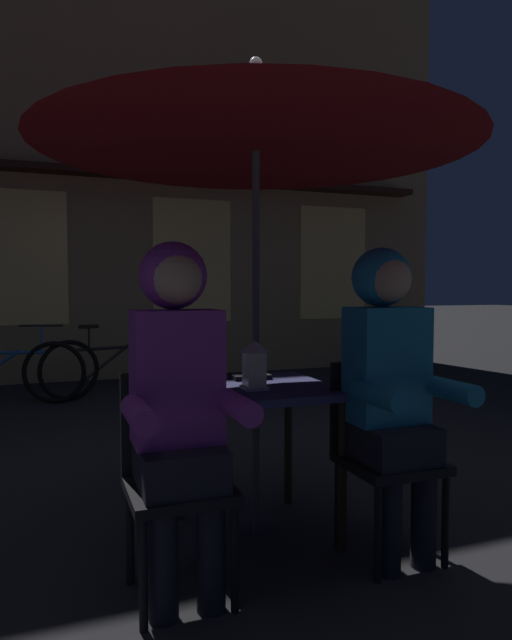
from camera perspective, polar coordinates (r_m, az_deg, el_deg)
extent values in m
plane|color=#232326|center=(2.97, -0.01, -20.85)|extent=(60.00, 60.00, 0.00)
cube|color=navy|center=(2.76, -0.01, -7.04)|extent=(0.72, 0.72, 0.04)
cylinder|color=#2D2319|center=(2.48, -4.44, -17.12)|extent=(0.04, 0.04, 0.70)
cylinder|color=#2D2319|center=(2.71, 8.78, -15.39)|extent=(0.04, 0.04, 0.70)
cylinder|color=#2D2319|center=(3.05, -7.72, -13.21)|extent=(0.04, 0.04, 0.70)
cylinder|color=#2D2319|center=(3.24, 3.30, -12.22)|extent=(0.04, 0.04, 0.70)
cylinder|color=#4C4C51|center=(2.72, -0.01, 1.36)|extent=(0.04, 0.04, 2.25)
cone|color=maroon|center=(2.84, -0.01, 20.53)|extent=(2.10, 2.10, 0.38)
sphere|color=#4C4C51|center=(2.92, -0.01, 24.66)|extent=(0.06, 0.06, 0.06)
cube|color=white|center=(2.65, -0.18, -6.90)|extent=(0.11, 0.11, 0.02)
cube|color=white|center=(2.63, -0.18, -5.02)|extent=(0.09, 0.09, 0.16)
pyramid|color=white|center=(2.62, -0.18, -2.69)|extent=(0.11, 0.11, 0.06)
cube|color=black|center=(2.30, -7.78, -16.77)|extent=(0.40, 0.40, 0.04)
cylinder|color=black|center=(2.27, -2.17, -23.11)|extent=(0.03, 0.03, 0.41)
cylinder|color=black|center=(2.20, -11.41, -24.09)|extent=(0.03, 0.03, 0.41)
cylinder|color=black|center=(2.57, -4.68, -19.90)|extent=(0.03, 0.03, 0.41)
cylinder|color=black|center=(2.51, -12.70, -20.58)|extent=(0.03, 0.03, 0.41)
cube|color=black|center=(2.40, -8.80, -10.14)|extent=(0.40, 0.03, 0.42)
cube|color=black|center=(2.66, 13.50, -13.99)|extent=(0.40, 0.40, 0.04)
cylinder|color=black|center=(2.70, 18.72, -18.86)|extent=(0.03, 0.03, 0.41)
cylinder|color=black|center=(2.52, 12.29, -20.46)|extent=(0.03, 0.03, 0.41)
cylinder|color=black|center=(2.96, 14.38, -16.82)|extent=(0.03, 0.03, 0.41)
cylinder|color=black|center=(2.79, 8.33, -18.02)|extent=(0.03, 0.03, 0.41)
cube|color=black|center=(2.75, 11.39, -8.44)|extent=(0.40, 0.03, 0.42)
cylinder|color=black|center=(2.28, -4.61, -22.46)|extent=(0.11, 0.11, 0.45)
cylinder|color=black|center=(2.25, -9.41, -22.95)|extent=(0.11, 0.11, 0.45)
cube|color=black|center=(2.26, -7.80, -14.39)|extent=(0.32, 0.36, 0.16)
cube|color=purple|center=(2.22, -8.09, -5.70)|extent=(0.34, 0.22, 0.52)
cylinder|color=purple|center=(2.08, -1.85, -8.83)|extent=(0.09, 0.30, 0.09)
cylinder|color=purple|center=(2.00, -11.83, -9.40)|extent=(0.09, 0.30, 0.09)
sphere|color=tan|center=(2.20, -8.17, 4.27)|extent=(0.21, 0.21, 0.21)
sphere|color=purple|center=(2.25, -8.45, 4.50)|extent=(0.27, 0.27, 0.27)
cylinder|color=black|center=(2.68, 16.70, -18.55)|extent=(0.11, 0.11, 0.45)
cylinder|color=black|center=(2.58, 13.32, -19.35)|extent=(0.11, 0.11, 0.45)
cube|color=black|center=(2.63, 13.52, -11.91)|extent=(0.32, 0.36, 0.16)
cube|color=teal|center=(2.60, 13.13, -4.46)|extent=(0.34, 0.22, 0.52)
cylinder|color=teal|center=(2.54, 19.27, -6.77)|extent=(0.09, 0.30, 0.09)
cylinder|color=teal|center=(2.33, 12.39, -7.56)|extent=(0.09, 0.30, 0.09)
sphere|color=tan|center=(2.58, 13.24, 4.06)|extent=(0.21, 0.21, 0.21)
sphere|color=teal|center=(2.62, 12.64, 4.27)|extent=(0.27, 0.27, 0.27)
cube|color=#937A56|center=(8.21, -14.88, 16.42)|extent=(10.00, 0.60, 6.20)
cube|color=#F4D17A|center=(7.65, -22.76, 5.88)|extent=(1.10, 0.02, 1.70)
cube|color=#F4D17A|center=(7.88, -6.47, 6.02)|extent=(1.10, 0.02, 1.70)
cube|color=#F4D17A|center=(8.67, 7.86, 5.76)|extent=(1.10, 0.02, 1.70)
cube|color=#331914|center=(7.68, -14.51, 14.29)|extent=(9.00, 0.36, 0.08)
torus|color=black|center=(6.30, -19.85, -5.02)|extent=(0.66, 0.19, 0.66)
cylinder|color=#1E4C93|center=(6.40, -24.36, -3.05)|extent=(0.82, 0.22, 0.04)
cylinder|color=#1E4C93|center=(6.29, -21.00, -1.81)|extent=(0.02, 0.02, 0.28)
cylinder|color=black|center=(6.28, -21.03, -0.54)|extent=(0.43, 0.12, 0.02)
torus|color=black|center=(6.75, -10.13, -4.34)|extent=(0.65, 0.21, 0.66)
torus|color=black|center=(6.40, -18.51, -4.88)|extent=(0.65, 0.21, 0.66)
cylinder|color=black|center=(6.53, -14.23, -2.75)|extent=(0.82, 0.24, 0.04)
cylinder|color=black|center=(6.51, -15.22, -4.39)|extent=(0.60, 0.18, 0.44)
cylinder|color=black|center=(6.43, -16.64, -1.81)|extent=(0.02, 0.02, 0.24)
cube|color=black|center=(6.42, -16.66, -0.65)|extent=(0.21, 0.13, 0.04)
cylinder|color=black|center=(6.66, -11.12, -1.39)|extent=(0.02, 0.02, 0.28)
cylinder|color=black|center=(6.65, -11.13, -0.18)|extent=(0.43, 0.13, 0.02)
cube|color=black|center=(2.96, -0.62, -5.74)|extent=(0.21, 0.15, 0.02)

